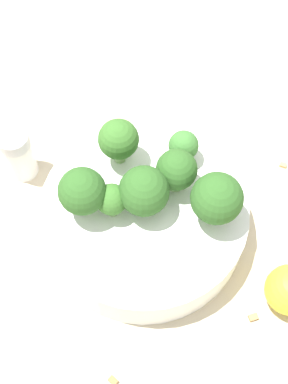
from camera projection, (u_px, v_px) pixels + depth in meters
The scene contains 13 objects.
ground_plane at pixel (144, 228), 0.63m from camera, with size 3.00×3.00×0.00m, color beige.
bowl at pixel (144, 218), 0.60m from camera, with size 0.23×0.23×0.05m, color white.
broccoli_floret_0 at pixel (183, 146), 0.59m from camera, with size 0.03×0.03×0.04m.
broccoli_floret_1 at pixel (111, 199), 0.55m from camera, with size 0.03×0.03×0.05m.
broccoli_floret_2 at pixel (148, 192), 0.55m from camera, with size 0.05×0.05×0.06m.
broccoli_floret_3 at pixel (177, 171), 0.57m from camera, with size 0.04×0.04×0.05m.
broccoli_floret_4 at pixel (119, 140), 0.57m from camera, with size 0.04×0.04×0.06m.
broccoli_floret_5 at pixel (217, 199), 0.54m from camera, with size 0.05×0.05×0.07m.
broccoli_floret_6 at pixel (82, 192), 0.54m from camera, with size 0.05×0.05×0.07m.
pepper_shaker at pixel (18, 154), 0.63m from camera, with size 0.04×0.04×0.07m.
almond_crumb_0 at pixel (254, 317), 0.57m from camera, with size 0.01×0.01×0.01m, color #AD7F4C.
almond_crumb_1 at pixel (283, 164), 0.66m from camera, with size 0.01×0.01×0.01m, color tan.
almond_crumb_2 at pixel (113, 380), 0.54m from camera, with size 0.01×0.01×0.01m, color olive.
Camera 1 is at (-0.05, -0.26, 0.57)m, focal length 50.00 mm.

